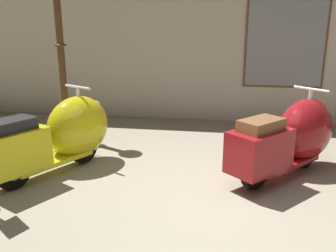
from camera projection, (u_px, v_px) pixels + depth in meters
The scene contains 5 objects.
ground_plane at pixel (210, 220), 3.50m from camera, with size 60.00×60.00×0.00m, color gray.
showroom_back_wall at pixel (213, 18), 6.66m from camera, with size 18.00×0.63×3.93m.
scooter_0 at pixel (61, 134), 4.57m from camera, with size 1.28×1.79×1.08m.
scooter_1 at pixel (292, 137), 4.47m from camera, with size 1.57×1.64×1.08m.
lamppost at pixel (59, 26), 5.52m from camera, with size 0.34×0.34×2.97m.
Camera 1 is at (0.08, -3.13, 1.86)m, focal length 38.12 mm.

